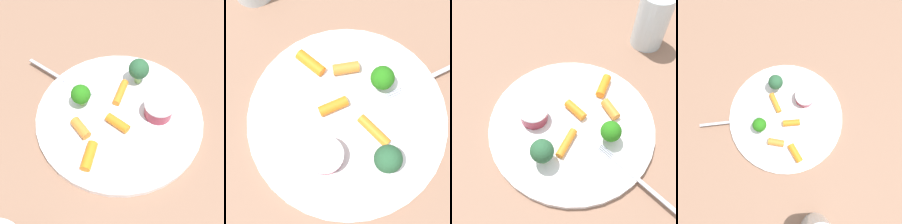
% 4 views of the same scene
% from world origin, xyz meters
% --- Properties ---
extents(ground_plane, '(2.40, 2.40, 0.00)m').
position_xyz_m(ground_plane, '(0.00, 0.00, 0.00)').
color(ground_plane, '#8F6852').
extents(plate, '(0.30, 0.30, 0.01)m').
position_xyz_m(plate, '(0.00, 0.00, 0.01)').
color(plate, white).
rests_on(plate, ground_plane).
extents(sauce_cup, '(0.05, 0.05, 0.03)m').
position_xyz_m(sauce_cup, '(-0.07, 0.02, 0.03)').
color(sauce_cup, maroon).
rests_on(sauce_cup, plate).
extents(broccoli_floret_0, '(0.04, 0.04, 0.05)m').
position_xyz_m(broccoli_floret_0, '(0.06, -0.04, 0.04)').
color(broccoli_floret_0, '#81B55A').
rests_on(broccoli_floret_0, plate).
extents(broccoli_floret_1, '(0.04, 0.04, 0.05)m').
position_xyz_m(broccoli_floret_1, '(-0.06, -0.07, 0.05)').
color(broccoli_floret_1, '#84BA67').
rests_on(broccoli_floret_1, plate).
extents(carrot_stick_0, '(0.04, 0.05, 0.02)m').
position_xyz_m(carrot_stick_0, '(0.07, 0.07, 0.02)').
color(carrot_stick_0, orange).
rests_on(carrot_stick_0, plate).
extents(carrot_stick_1, '(0.04, 0.05, 0.01)m').
position_xyz_m(carrot_stick_1, '(-0.01, -0.04, 0.02)').
color(carrot_stick_1, orange).
rests_on(carrot_stick_1, plate).
extents(carrot_stick_2, '(0.04, 0.05, 0.02)m').
position_xyz_m(carrot_stick_2, '(0.01, 0.02, 0.02)').
color(carrot_stick_2, orange).
rests_on(carrot_stick_2, plate).
extents(carrot_stick_3, '(0.03, 0.04, 0.02)m').
position_xyz_m(carrot_stick_3, '(0.07, 0.02, 0.02)').
color(carrot_stick_3, orange).
rests_on(carrot_stick_3, plate).
extents(fork, '(0.11, 0.13, 0.00)m').
position_xyz_m(fork, '(0.09, -0.11, 0.01)').
color(fork, '#AFB2C1').
rests_on(fork, plate).
extents(drinking_glass, '(0.07, 0.07, 0.12)m').
position_xyz_m(drinking_glass, '(0.20, 0.20, 0.06)').
color(drinking_glass, silver).
rests_on(drinking_glass, ground_plane).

